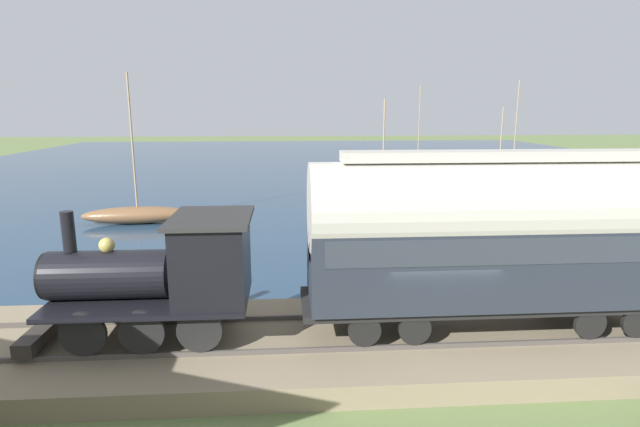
{
  "coord_description": "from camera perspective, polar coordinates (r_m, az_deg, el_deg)",
  "views": [
    {
      "loc": [
        -11.39,
        3.55,
        6.03
      ],
      "look_at": [
        5.14,
        2.39,
        2.53
      ],
      "focal_mm": 28.0,
      "sensor_mm": 36.0,
      "label": 1
    }
  ],
  "objects": [
    {
      "name": "steam_locomotive",
      "position": [
        12.36,
        -16.84,
        -6.2
      ],
      "size": [
        2.46,
        5.19,
        3.08
      ],
      "color": "black",
      "rests_on": "rail_embankment"
    },
    {
      "name": "harbor_water",
      "position": [
        54.63,
        -0.28,
        5.61
      ],
      "size": [
        80.0,
        80.0,
        0.01
      ],
      "color": "navy",
      "rests_on": "ground"
    },
    {
      "name": "sailboat_black",
      "position": [
        51.12,
        21.16,
        5.04
      ],
      "size": [
        3.5,
        4.41,
        8.55
      ],
      "rotation": [
        0.0,
        0.0,
        0.5
      ],
      "color": "black",
      "rests_on": "harbor_water"
    },
    {
      "name": "rowboat_near_shore",
      "position": [
        24.56,
        25.99,
        -2.88
      ],
      "size": [
        1.06,
        2.72,
        0.51
      ],
      "rotation": [
        0.0,
        0.0,
        0.0
      ],
      "color": "#B7B2A3",
      "rests_on": "harbor_water"
    },
    {
      "name": "sailboat_teal",
      "position": [
        44.94,
        19.72,
        4.28
      ],
      "size": [
        3.83,
        5.03,
        6.11
      ],
      "rotation": [
        0.0,
        0.0,
        -0.56
      ],
      "color": "#1E707A",
      "rests_on": "harbor_water"
    },
    {
      "name": "sailboat_gray",
      "position": [
        60.09,
        11.12,
        6.5
      ],
      "size": [
        4.56,
        5.68,
        8.64
      ],
      "rotation": [
        0.0,
        0.0,
        -0.61
      ],
      "color": "gray",
      "rests_on": "harbor_water"
    },
    {
      "name": "ground_plane",
      "position": [
        13.37,
        12.28,
        -15.17
      ],
      "size": [
        200.0,
        200.0,
        0.0
      ],
      "primitive_type": "plane",
      "color": "#607542"
    },
    {
      "name": "rowboat_off_pier",
      "position": [
        23.29,
        1.7,
        -2.61
      ],
      "size": [
        2.31,
        2.42,
        0.34
      ],
      "rotation": [
        0.0,
        0.0,
        -0.72
      ],
      "color": "silver",
      "rests_on": "harbor_water"
    },
    {
      "name": "rail_embankment",
      "position": [
        13.31,
        12.25,
        -14.0
      ],
      "size": [
        4.86,
        56.0,
        0.66
      ],
      "color": "#84755B",
      "rests_on": "ground"
    },
    {
      "name": "passenger_coach",
      "position": [
        12.87,
        19.2,
        -2.1
      ],
      "size": [
        2.37,
        9.37,
        4.4
      ],
      "color": "black",
      "rests_on": "rail_embankment"
    },
    {
      "name": "sailboat_brown",
      "position": [
        28.24,
        -20.11,
        -0.08
      ],
      "size": [
        1.67,
        5.83,
        7.81
      ],
      "rotation": [
        0.0,
        0.0,
        0.07
      ],
      "color": "brown",
      "rests_on": "harbor_water"
    },
    {
      "name": "sailboat_blue",
      "position": [
        33.62,
        7.14,
        2.64
      ],
      "size": [
        2.49,
        3.98,
        6.6
      ],
      "rotation": [
        0.0,
        0.0,
        -0.27
      ],
      "color": "#335199",
      "rests_on": "harbor_water"
    }
  ]
}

